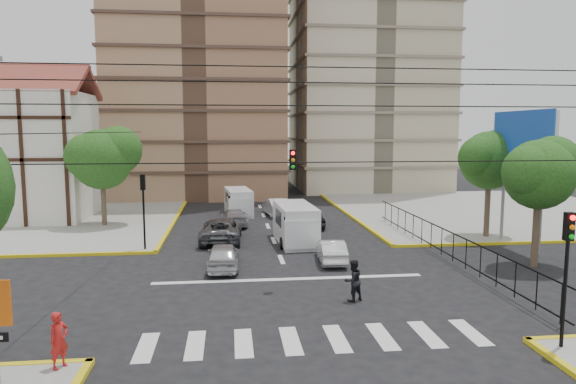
{
  "coord_description": "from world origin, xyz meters",
  "views": [
    {
      "loc": [
        -2.79,
        -22.56,
        7.11
      ],
      "look_at": [
        0.14,
        2.99,
        4.0
      ],
      "focal_mm": 32.0,
      "sensor_mm": 36.0,
      "label": 1
    }
  ],
  "objects": [
    {
      "name": "crosswalk_stripes",
      "position": [
        0.0,
        -6.0,
        0.01
      ],
      "size": [
        12.0,
        2.4,
        0.01
      ],
      "primitive_type": "cube",
      "color": "silver",
      "rests_on": "ground"
    },
    {
      "name": "tree_park_a",
      "position": [
        13.08,
        2.01,
        5.01
      ],
      "size": [
        4.41,
        3.6,
        6.83
      ],
      "color": "#473828",
      "rests_on": "ground"
    },
    {
      "name": "traffic_light_se",
      "position": [
        7.8,
        -7.8,
        3.11
      ],
      "size": [
        0.28,
        0.22,
        4.4
      ],
      "color": "black",
      "rests_on": "ground"
    },
    {
      "name": "stop_line",
      "position": [
        0.0,
        1.2,
        0.01
      ],
      "size": [
        13.0,
        0.4,
        0.01
      ],
      "primitive_type": "cube",
      "color": "silver",
      "rests_on": "ground"
    },
    {
      "name": "billboard",
      "position": [
        14.45,
        6.0,
        6.0
      ],
      "size": [
        0.36,
        6.2,
        8.1
      ],
      "color": "slate",
      "rests_on": "ground"
    },
    {
      "name": "park_fence",
      "position": [
        9.0,
        4.5,
        0.0
      ],
      "size": [
        0.1,
        22.5,
        1.66
      ],
      "primitive_type": null,
      "color": "black",
      "rests_on": "ground"
    },
    {
      "name": "van_left_lane",
      "position": [
        -2.07,
        20.26,
        1.06
      ],
      "size": [
        2.42,
        5.01,
        2.17
      ],
      "rotation": [
        0.0,
        0.0,
        0.12
      ],
      "color": "silver",
      "rests_on": "ground"
    },
    {
      "name": "ground",
      "position": [
        0.0,
        0.0,
        0.0
      ],
      "size": [
        160.0,
        160.0,
        0.0
      ],
      "primitive_type": "plane",
      "color": "black",
      "rests_on": "ground"
    },
    {
      "name": "car_white_rear_right",
      "position": [
        1.07,
        19.78,
        0.74
      ],
      "size": [
        2.15,
        4.64,
        1.47
      ],
      "primitive_type": "imported",
      "rotation": [
        0.0,
        0.0,
        3.28
      ],
      "color": "silver",
      "rests_on": "ground"
    },
    {
      "name": "pedestrian_sw_corner",
      "position": [
        -7.83,
        -7.5,
        1.0
      ],
      "size": [
        0.69,
        0.74,
        1.69
      ],
      "primitive_type": "imported",
      "rotation": [
        0.0,
        0.0,
        0.95
      ],
      "color": "red",
      "rests_on": "sidewalk_sw"
    },
    {
      "name": "tree_tudor",
      "position": [
        -11.9,
        16.01,
        5.22
      ],
      "size": [
        5.39,
        4.4,
        7.43
      ],
      "color": "#473828",
      "rests_on": "ground"
    },
    {
      "name": "tree_park_c",
      "position": [
        14.09,
        9.01,
        5.34
      ],
      "size": [
        4.65,
        3.8,
        7.25
      ],
      "color": "#473828",
      "rests_on": "ground"
    },
    {
      "name": "car_white_front_right",
      "position": [
        2.63,
        4.13,
        0.62
      ],
      "size": [
        1.57,
        3.85,
        1.24
      ],
      "primitive_type": "imported",
      "rotation": [
        0.0,
        0.0,
        3.07
      ],
      "color": "silver",
      "rests_on": "ground"
    },
    {
      "name": "traffic_light_nw",
      "position": [
        -7.8,
        7.8,
        3.11
      ],
      "size": [
        0.28,
        0.22,
        4.4
      ],
      "color": "black",
      "rests_on": "ground"
    },
    {
      "name": "sidewalk_ne",
      "position": [
        20.0,
        20.0,
        0.07
      ],
      "size": [
        26.0,
        26.0,
        0.15
      ],
      "primitive_type": "cube",
      "color": "gray",
      "rests_on": "ground"
    },
    {
      "name": "car_grey_mid_left",
      "position": [
        -3.36,
        10.08,
        0.76
      ],
      "size": [
        2.75,
        5.54,
        1.51
      ],
      "primitive_type": "imported",
      "rotation": [
        0.0,
        0.0,
        3.1
      ],
      "color": "#54565B",
      "rests_on": "ground"
    },
    {
      "name": "tudor_building",
      "position": [
        -19.0,
        20.0,
        5.25
      ],
      "size": [
        10.8,
        8.05,
        12.23
      ],
      "color": "silver",
      "rests_on": "ground"
    },
    {
      "name": "sidewalk_nw",
      "position": [
        -20.0,
        20.0,
        0.07
      ],
      "size": [
        26.0,
        26.0,
        0.15
      ],
      "primitive_type": "cube",
      "color": "gray",
      "rests_on": "ground"
    },
    {
      "name": "pedestrian_crosswalk",
      "position": [
        2.26,
        -2.24,
        0.88
      ],
      "size": [
        1.05,
        0.96,
        1.75
      ],
      "primitive_type": "imported",
      "rotation": [
        0.0,
        0.0,
        3.57
      ],
      "color": "black",
      "rests_on": "ground"
    },
    {
      "name": "car_darkgrey_mid_right",
      "position": [
        3.18,
        14.36,
        0.7
      ],
      "size": [
        1.67,
        4.12,
        1.4
      ],
      "primitive_type": "imported",
      "rotation": [
        0.0,
        0.0,
        3.14
      ],
      "color": "#242426",
      "rests_on": "ground"
    },
    {
      "name": "traffic_light_hanging",
      "position": [
        0.0,
        -2.04,
        5.9
      ],
      "size": [
        18.0,
        9.12,
        0.92
      ],
      "color": "black",
      "rests_on": "ground"
    },
    {
      "name": "van_right_lane",
      "position": [
        1.3,
        8.86,
        1.18
      ],
      "size": [
        2.4,
        5.51,
        2.44
      ],
      "rotation": [
        0.0,
        0.0,
        0.05
      ],
      "color": "silver",
      "rests_on": "ground"
    },
    {
      "name": "car_silver_front_left",
      "position": [
        -3.17,
        3.39,
        0.69
      ],
      "size": [
        1.73,
        4.08,
        1.38
      ],
      "primitive_type": "imported",
      "rotation": [
        0.0,
        0.0,
        3.12
      ],
      "color": "#B9BABE",
      "rests_on": "ground"
    },
    {
      "name": "car_silver_rear_left",
      "position": [
        -2.48,
        15.48,
        0.63
      ],
      "size": [
        2.09,
        4.48,
        1.27
      ],
      "primitive_type": "imported",
      "rotation": [
        0.0,
        0.0,
        3.21
      ],
      "color": "#A7A7AB",
      "rests_on": "ground"
    }
  ]
}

